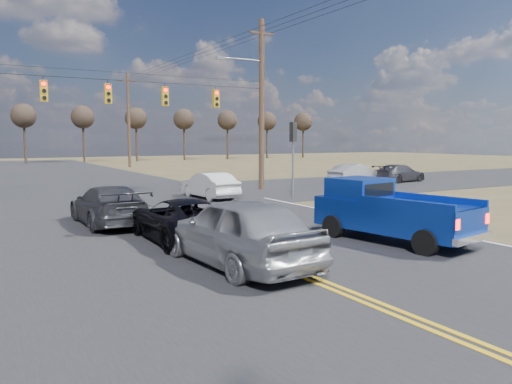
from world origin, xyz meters
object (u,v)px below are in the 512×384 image
black_suv (181,219)px  cross_car_east_far (400,173)px  pickup_truck (389,212)px  white_car_queue (210,185)px  silver_suv (238,231)px  cross_car_east_near (355,174)px  dgrey_car_queue (109,205)px

black_suv → cross_car_east_far: 23.95m
pickup_truck → black_suv: 6.19m
white_car_queue → cross_car_east_far: 15.91m
silver_suv → white_car_queue: bearing=-115.6°
pickup_truck → cross_car_east_near: size_ratio=1.25×
black_suv → cross_car_east_far: (21.02, 11.48, -0.01)m
white_car_queue → cross_car_east_near: bearing=-170.8°
dgrey_car_queue → cross_car_east_far: 23.49m
dgrey_car_queue → cross_car_east_near: dgrey_car_queue is taller
black_suv → dgrey_car_queue: bearing=-71.8°
black_suv → cross_car_east_near: size_ratio=1.13×
white_car_queue → cross_car_east_near: 12.40m
dgrey_car_queue → cross_car_east_far: bearing=-161.4°
pickup_truck → black_suv: bearing=139.1°
black_suv → silver_suv: bearing=91.8°
cross_car_east_near → pickup_truck: bearing=133.1°
silver_suv → cross_car_east_near: bearing=-141.7°
dgrey_car_queue → cross_car_east_far: dgrey_car_queue is taller
pickup_truck → cross_car_east_far: size_ratio=1.17×
pickup_truck → cross_car_east_far: bearing=33.4°
dgrey_car_queue → black_suv: bearing=107.0°
pickup_truck → silver_suv: pickup_truck is taller
pickup_truck → black_suv: size_ratio=1.11×
silver_suv → cross_car_east_far: bearing=-148.0°
white_car_queue → dgrey_car_queue: 8.47m
cross_car_east_near → cross_car_east_far: bearing=-107.0°
pickup_truck → white_car_queue: (-0.03, 12.57, -0.22)m
cross_car_east_near → white_car_queue: bearing=93.9°
pickup_truck → dgrey_car_queue: pickup_truck is taller
silver_suv → pickup_truck: bearing=179.8°
dgrey_car_queue → white_car_queue: bearing=-140.0°
silver_suv → dgrey_car_queue: size_ratio=1.03×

